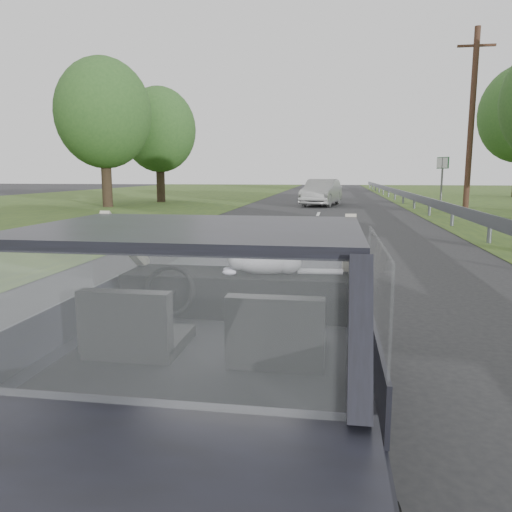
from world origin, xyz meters
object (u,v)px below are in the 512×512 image
(highway_sign, at_px, (442,181))
(utility_pole, at_px, (471,121))
(subject_car, at_px, (217,337))
(cat, at_px, (266,261))
(other_car, at_px, (321,192))

(highway_sign, distance_m, utility_pole, 5.32)
(subject_car, distance_m, highway_sign, 26.04)
(utility_pole, bearing_deg, cat, -107.22)
(other_car, relative_size, utility_pole, 0.54)
(cat, distance_m, utility_pole, 21.18)
(cat, xyz_separation_m, other_car, (-0.26, 23.07, -0.41))
(cat, bearing_deg, utility_pole, 62.27)
(subject_car, relative_size, highway_sign, 1.58)
(utility_pole, bearing_deg, subject_car, -107.29)
(subject_car, xyz_separation_m, utility_pole, (6.43, 20.65, 3.17))
(cat, height_order, highway_sign, highway_sign)
(other_car, distance_m, highway_sign, 6.54)
(cat, bearing_deg, highway_sign, 65.70)
(subject_car, height_order, cat, subject_car)
(subject_car, height_order, highway_sign, highway_sign)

